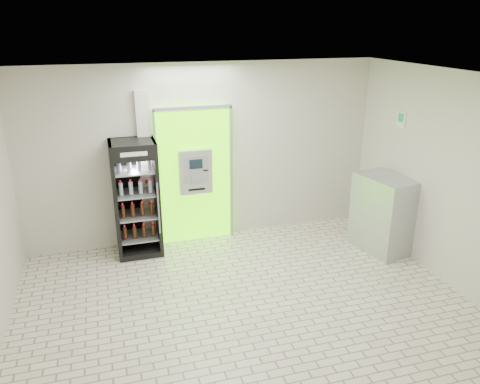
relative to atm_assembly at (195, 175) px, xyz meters
name	(u,v)px	position (x,y,z in m)	size (l,w,h in m)	color
ground	(249,312)	(0.20, -2.41, -1.17)	(6.00, 6.00, 0.00)	beige
room_shell	(250,180)	(0.20, -2.41, 0.67)	(6.00, 6.00, 6.00)	beige
atm_assembly	(195,175)	(0.00, 0.00, 0.00)	(1.30, 0.24, 2.33)	#59EE00
pillar	(147,171)	(-0.78, 0.04, 0.13)	(0.22, 0.11, 2.60)	silver
beverage_cooler	(136,200)	(-1.00, -0.23, -0.27)	(0.71, 0.67, 1.88)	black
steel_cabinet	(383,214)	(2.88, -1.27, -0.54)	(0.82, 1.05, 1.26)	#A8AAAF
exit_sign	(401,119)	(3.19, -1.01, 0.95)	(0.02, 0.22, 0.26)	white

